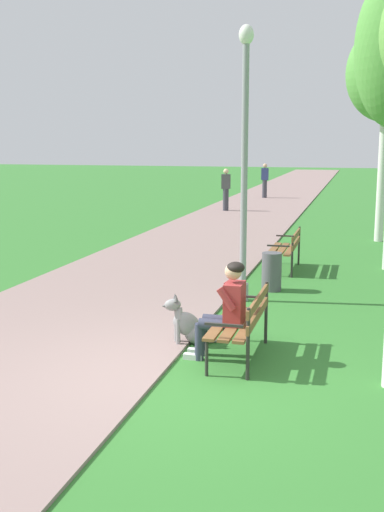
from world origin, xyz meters
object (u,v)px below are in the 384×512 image
at_px(lamp_post_near, 244,163).
at_px(litter_bin, 272,272).
at_px(person_seated_on_near_bench, 226,307).
at_px(dog_grey, 190,326).
at_px(pedestrian_distant, 226,190).
at_px(park_bench_near, 243,319).
at_px(pedestrian_further_distant, 265,181).
at_px(park_bench_mid, 287,246).

xyz_separation_m(lamp_post_near, litter_bin, (0.37, 0.86, -1.98)).
height_order(person_seated_on_near_bench, lamp_post_near, lamp_post_near).
relative_size(dog_grey, pedestrian_distant, 0.47).
distance_m(park_bench_near, dog_grey, 0.91).
bearing_deg(pedestrian_distant, lamp_post_near, -76.70).
height_order(dog_grey, lamp_post_near, lamp_post_near).
bearing_deg(pedestrian_further_distant, park_bench_mid, -79.77).
distance_m(park_bench_mid, lamp_post_near, 3.33).
relative_size(lamp_post_near, pedestrian_distant, 2.74).
relative_size(person_seated_on_near_bench, pedestrian_distant, 0.76).
bearing_deg(park_bench_mid, park_bench_near, -88.81).
bearing_deg(pedestrian_distant, park_bench_mid, -71.34).
bearing_deg(person_seated_on_near_bench, pedestrian_distant, 102.09).
xyz_separation_m(pedestrian_distant, pedestrian_further_distant, (0.60, 5.97, 0.00)).
bearing_deg(dog_grey, pedestrian_further_distant, 96.08).
relative_size(park_bench_near, pedestrian_further_distant, 0.91).
bearing_deg(lamp_post_near, park_bench_mid, 81.15).
bearing_deg(pedestrian_further_distant, dog_grey, -83.92).
distance_m(park_bench_near, lamp_post_near, 3.46).
relative_size(park_bench_near, litter_bin, 2.14).
height_order(park_bench_near, lamp_post_near, lamp_post_near).
bearing_deg(park_bench_mid, dog_grey, -97.24).
distance_m(park_bench_near, person_seated_on_near_bench, 0.28).
distance_m(dog_grey, pedestrian_distant, 16.24).
relative_size(person_seated_on_near_bench, litter_bin, 1.79).
height_order(park_bench_mid, pedestrian_distant, pedestrian_distant).
distance_m(litter_bin, pedestrian_further_distant, 18.79).
xyz_separation_m(person_seated_on_near_bench, pedestrian_distant, (-3.52, 16.42, 0.16)).
bearing_deg(lamp_post_near, pedestrian_distant, 103.30).
bearing_deg(pedestrian_further_distant, litter_bin, -80.97).
xyz_separation_m(park_bench_near, dog_grey, (-0.79, 0.37, -0.25)).
height_order(person_seated_on_near_bench, pedestrian_distant, pedestrian_distant).
relative_size(dog_grey, lamp_post_near, 0.17).
height_order(person_seated_on_near_bench, dog_grey, person_seated_on_near_bench).
xyz_separation_m(park_bench_mid, lamp_post_near, (-0.43, -2.76, 1.82)).
height_order(person_seated_on_near_bench, litter_bin, person_seated_on_near_bench).
xyz_separation_m(park_bench_mid, pedestrian_distant, (-3.61, 10.68, 0.33)).
xyz_separation_m(park_bench_mid, dog_grey, (-0.67, -5.28, -0.25)).
height_order(lamp_post_near, pedestrian_distant, lamp_post_near).
xyz_separation_m(dog_grey, pedestrian_distant, (-2.94, 15.96, 0.58)).
bearing_deg(person_seated_on_near_bench, park_bench_mid, 89.10).
xyz_separation_m(park_bench_near, litter_bin, (-0.17, 3.75, -0.16)).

